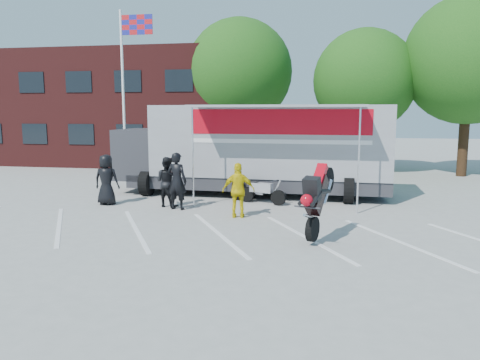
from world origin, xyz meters
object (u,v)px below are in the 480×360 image
(flagpole, at_px, (128,74))
(tree_left, at_px, (239,72))
(tree_right, at_px, (469,60))
(spectator_hivis, at_px, (239,190))
(transporter_truck, at_px, (257,195))
(spectator_leather_a, at_px, (106,180))
(tree_mid, at_px, (365,81))
(stunt_bike_rider, at_px, (322,238))
(parked_motorcycle, at_px, (262,204))
(spectator_leather_b, at_px, (177,181))
(spectator_leather_c, at_px, (167,182))

(flagpole, height_order, tree_left, tree_left)
(tree_right, xyz_separation_m, spectator_hivis, (-9.60, -11.50, -5.01))
(transporter_truck, distance_m, spectator_hivis, 4.21)
(flagpole, relative_size, spectator_leather_a, 4.42)
(tree_left, distance_m, tree_mid, 7.10)
(transporter_truck, height_order, stunt_bike_rider, transporter_truck)
(transporter_truck, xyz_separation_m, spectator_leather_a, (-5.02, -2.94, 0.91))
(parked_motorcycle, bearing_deg, transporter_truck, 33.62)
(tree_right, distance_m, stunt_bike_rider, 16.29)
(transporter_truck, bearing_deg, tree_right, 39.05)
(flagpole, height_order, tree_mid, flagpole)
(flagpole, distance_m, tree_mid, 12.31)
(tree_left, xyz_separation_m, spectator_leather_b, (0.11, -12.17, -4.59))
(tree_right, bearing_deg, spectator_leather_a, -144.79)
(spectator_leather_b, height_order, spectator_leather_c, spectator_leather_b)
(flagpole, relative_size, tree_left, 0.93)
(flagpole, relative_size, tree_right, 0.88)
(spectator_leather_a, distance_m, spectator_hivis, 5.17)
(transporter_truck, relative_size, spectator_leather_b, 5.71)
(transporter_truck, height_order, spectator_leather_c, transporter_truck)
(tree_right, height_order, spectator_leather_c, tree_right)
(transporter_truck, bearing_deg, spectator_leather_c, -132.55)
(spectator_leather_c, relative_size, spectator_hivis, 1.01)
(tree_right, relative_size, spectator_leather_b, 4.65)
(parked_motorcycle, distance_m, spectator_leather_b, 3.27)
(tree_mid, relative_size, spectator_leather_c, 4.38)
(spectator_leather_a, bearing_deg, tree_mid, -134.72)
(tree_right, relative_size, transporter_truck, 0.82)
(tree_right, xyz_separation_m, spectator_leather_b, (-11.89, -10.67, -4.90))
(spectator_leather_a, height_order, spectator_leather_b, spectator_leather_b)
(flagpole, height_order, transporter_truck, flagpole)
(tree_mid, xyz_separation_m, tree_right, (5.00, -0.50, 0.93))
(transporter_truck, relative_size, spectator_hivis, 6.44)
(transporter_truck, height_order, parked_motorcycle, transporter_truck)
(flagpole, bearing_deg, spectator_leather_b, -54.77)
(parked_motorcycle, distance_m, spectator_leather_a, 5.66)
(tree_mid, bearing_deg, transporter_truck, -120.32)
(tree_mid, height_order, spectator_leather_b, tree_mid)
(tree_right, distance_m, spectator_leather_a, 18.58)
(stunt_bike_rider, distance_m, spectator_leather_a, 8.33)
(tree_left, bearing_deg, stunt_bike_rider, -71.47)
(tree_mid, height_order, tree_right, tree_right)
(flagpole, relative_size, transporter_truck, 0.72)
(tree_left, xyz_separation_m, tree_mid, (7.00, -1.00, -0.62))
(spectator_leather_c, bearing_deg, flagpole, -40.07)
(parked_motorcycle, relative_size, spectator_leather_b, 0.96)
(parked_motorcycle, bearing_deg, flagpole, 76.12)
(spectator_leather_a, bearing_deg, tree_right, -147.85)
(tree_right, bearing_deg, tree_left, 172.87)
(tree_left, distance_m, spectator_leather_c, 12.66)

